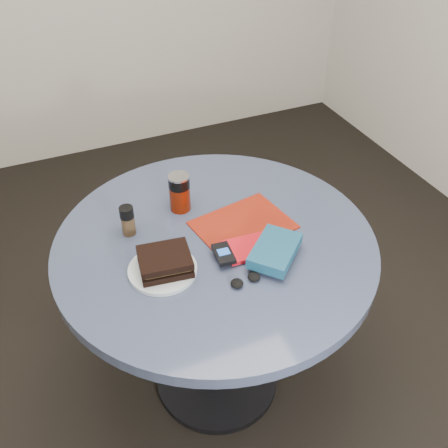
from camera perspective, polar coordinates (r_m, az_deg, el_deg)
name	(u,v)px	position (r m, az deg, el deg)	size (l,w,h in m)	color
ground	(217,378)	(2.12, -0.78, -17.24)	(4.00, 4.00, 0.00)	black
table	(216,276)	(1.66, -0.96, -5.98)	(1.00, 1.00, 0.75)	black
plate	(163,270)	(1.45, -7.02, -5.22)	(0.20, 0.20, 0.01)	silver
sandwich	(165,261)	(1.43, -6.76, -4.28)	(0.16, 0.14, 0.05)	black
soda_can	(180,192)	(1.63, -5.10, 3.61)	(0.09, 0.09, 0.13)	#661705
pepper_grinder	(128,220)	(1.56, -10.95, 0.41)	(0.05, 0.05, 0.10)	#45321D
magazine	(243,225)	(1.60, 2.17, -0.11)	(0.29, 0.22, 0.01)	maroon
red_book	(251,248)	(1.50, 3.07, -2.71)	(0.16, 0.10, 0.01)	#B80E18
novel	(275,250)	(1.46, 5.85, -3.03)	(0.18, 0.11, 0.03)	navy
mp3_player	(224,254)	(1.46, -0.05, -3.41)	(0.06, 0.09, 0.02)	black
headphones	(246,280)	(1.40, 2.48, -6.42)	(0.09, 0.04, 0.02)	black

